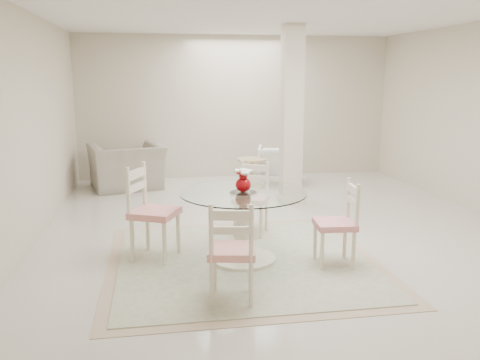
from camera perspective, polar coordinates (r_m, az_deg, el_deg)
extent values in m
plane|color=beige|center=(6.72, 4.37, -5.26)|extent=(7.00, 7.00, 0.00)
cube|color=beige|center=(9.87, -0.43, 8.19)|extent=(6.00, 0.02, 2.70)
cube|color=beige|center=(3.21, 19.89, 0.12)|extent=(6.00, 0.02, 2.70)
cube|color=beige|center=(6.42, -22.52, 5.41)|extent=(0.02, 7.00, 2.70)
cube|color=white|center=(6.47, 4.75, 18.28)|extent=(6.00, 7.00, 0.02)
cube|color=beige|center=(7.83, 5.81, 7.21)|extent=(0.30, 0.30, 2.70)
cube|color=tan|center=(5.50, 0.35, -9.10)|extent=(2.85, 2.85, 0.01)
cube|color=beige|center=(5.49, 0.35, -9.02)|extent=(2.61, 2.61, 0.01)
cylinder|color=#F8ECCC|center=(5.49, 0.35, -8.88)|extent=(0.69, 0.69, 0.05)
cylinder|color=#F8ECCC|center=(5.37, 0.36, -5.17)|extent=(0.17, 0.17, 0.71)
cylinder|color=#F8ECCC|center=(5.28, 0.36, -1.64)|extent=(0.28, 0.28, 0.03)
cylinder|color=white|center=(5.28, 0.36, -1.42)|extent=(1.32, 1.32, 0.01)
ellipsoid|color=#AA050B|center=(5.26, 0.36, -0.54)|extent=(0.16, 0.16, 0.15)
cylinder|color=#AA050B|center=(5.24, 0.36, 0.47)|extent=(0.09, 0.09, 0.04)
cylinder|color=#AA050B|center=(5.23, 0.36, 0.81)|extent=(0.14, 0.14, 0.02)
ellipsoid|color=white|center=(5.23, 0.36, 1.05)|extent=(0.09, 0.09, 0.04)
ellipsoid|color=white|center=(5.26, 0.86, 0.96)|extent=(0.09, 0.09, 0.04)
ellipsoid|color=white|center=(5.25, -0.17, 0.99)|extent=(0.09, 0.09, 0.04)
ellipsoid|color=white|center=(5.18, 0.56, 0.76)|extent=(0.09, 0.09, 0.04)
cylinder|color=#F1E4C6|center=(5.53, 8.42, -6.86)|extent=(0.04, 0.04, 0.41)
cylinder|color=#F1E4C6|center=(5.23, 9.20, -7.97)|extent=(0.04, 0.04, 0.41)
cylinder|color=#F1E4C6|center=(5.61, 11.68, -6.71)|extent=(0.04, 0.04, 0.41)
cylinder|color=#F1E4C6|center=(5.31, 12.63, -7.80)|extent=(0.04, 0.04, 0.41)
cube|color=red|center=(5.35, 10.58, -4.90)|extent=(0.43, 0.43, 0.06)
cube|color=#F1E4C6|center=(5.32, 12.57, -1.71)|extent=(0.07, 0.36, 0.49)
cylinder|color=beige|center=(6.22, -0.57, -4.62)|extent=(0.04, 0.04, 0.42)
cylinder|color=beige|center=(6.14, 2.37, -4.83)|extent=(0.04, 0.04, 0.42)
cylinder|color=beige|center=(6.52, 0.18, -3.84)|extent=(0.04, 0.04, 0.42)
cylinder|color=beige|center=(6.45, 2.99, -4.03)|extent=(0.04, 0.04, 0.42)
cube|color=red|center=(6.27, 1.25, -2.22)|extent=(0.53, 0.53, 0.06)
cube|color=beige|center=(6.37, 1.64, 0.80)|extent=(0.35, 0.18, 0.49)
cylinder|color=#EDE7C3|center=(5.36, -8.48, -7.14)|extent=(0.05, 0.05, 0.47)
cylinder|color=#EDE7C3|center=(5.68, -6.94, -6.00)|extent=(0.05, 0.05, 0.47)
cylinder|color=#EDE7C3|center=(5.51, -12.01, -6.73)|extent=(0.05, 0.05, 0.47)
cylinder|color=#EDE7C3|center=(5.83, -10.32, -5.65)|extent=(0.05, 0.05, 0.47)
cube|color=red|center=(5.51, -9.53, -3.67)|extent=(0.60, 0.60, 0.07)
cube|color=#EDE7C3|center=(5.52, -11.58, -0.05)|extent=(0.22, 0.39, 0.56)
cylinder|color=beige|center=(4.69, 1.22, -10.10)|extent=(0.04, 0.04, 0.42)
cylinder|color=beige|center=(4.70, -2.89, -10.07)|extent=(0.04, 0.04, 0.42)
cylinder|color=beige|center=(4.39, 1.24, -11.71)|extent=(0.04, 0.04, 0.42)
cylinder|color=beige|center=(4.40, -3.17, -11.67)|extent=(0.04, 0.04, 0.42)
cube|color=red|center=(4.45, -0.91, -7.97)|extent=(0.47, 0.47, 0.06)
cube|color=beige|center=(4.18, -1.00, -4.84)|extent=(0.37, 0.11, 0.50)
imported|color=gray|center=(9.07, -12.58, 1.48)|extent=(1.42, 1.31, 0.78)
imported|color=white|center=(9.36, 4.33, 1.76)|extent=(0.90, 0.91, 0.69)
cylinder|color=#D5B983|center=(8.96, 1.35, -0.77)|extent=(0.49, 0.49, 0.04)
cylinder|color=#D5B983|center=(8.91, 1.36, 0.75)|extent=(0.07, 0.07, 0.47)
cylinder|color=#D5B983|center=(8.87, 1.37, 2.33)|extent=(0.51, 0.51, 0.03)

